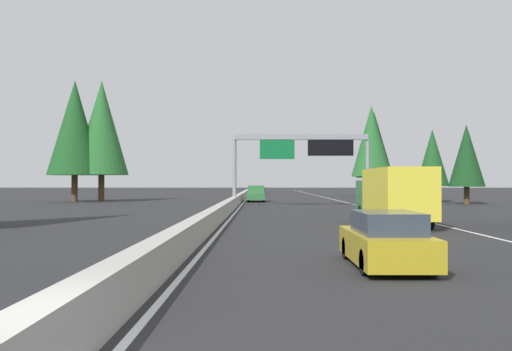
# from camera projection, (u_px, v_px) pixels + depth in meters

# --- Properties ---
(ground_plane) EXTENTS (320.00, 320.00, 0.00)m
(ground_plane) POSITION_uv_depth(u_px,v_px,m) (243.00, 201.00, 65.61)
(ground_plane) COLOR #262628
(median_barrier) EXTENTS (180.00, 0.56, 0.90)m
(median_barrier) POSITION_uv_depth(u_px,v_px,m) (245.00, 194.00, 85.62)
(median_barrier) COLOR #ADAAA3
(median_barrier) RESTS_ON ground
(shoulder_stripe_right) EXTENTS (160.00, 0.16, 0.01)m
(shoulder_stripe_right) POSITION_uv_depth(u_px,v_px,m) (328.00, 198.00, 75.51)
(shoulder_stripe_right) COLOR silver
(shoulder_stripe_right) RESTS_ON ground
(shoulder_stripe_median) EXTENTS (160.00, 0.16, 0.01)m
(shoulder_stripe_median) POSITION_uv_depth(u_px,v_px,m) (247.00, 198.00, 75.61)
(shoulder_stripe_median) COLOR silver
(shoulder_stripe_median) RESTS_ON ground
(sign_gantry_overhead) EXTENTS (0.50, 12.68, 6.68)m
(sign_gantry_overhead) POSITION_uv_depth(u_px,v_px,m) (303.00, 149.00, 50.12)
(sign_gantry_overhead) COLOR gray
(sign_gantry_overhead) RESTS_ON ground
(sedan_far_left) EXTENTS (4.40, 1.80, 1.47)m
(sedan_far_left) POSITION_uv_depth(u_px,v_px,m) (386.00, 241.00, 14.37)
(sedan_far_left) COLOR #AD931E
(sedan_far_left) RESTS_ON ground
(box_truck_near_center) EXTENTS (8.50, 2.40, 2.95)m
(box_truck_near_center) POSITION_uv_depth(u_px,v_px,m) (393.00, 194.00, 28.32)
(box_truck_near_center) COLOR gold
(box_truck_near_center) RESTS_ON ground
(pickup_far_center) EXTENTS (5.60, 2.00, 1.86)m
(pickup_far_center) POSITION_uv_depth(u_px,v_px,m) (256.00, 194.00, 62.77)
(pickup_far_center) COLOR #2D6B38
(pickup_far_center) RESTS_ON ground
(sedan_far_right) EXTENTS (4.40, 1.80, 1.47)m
(sedan_far_right) POSITION_uv_depth(u_px,v_px,m) (258.00, 190.00, 111.08)
(sedan_far_right) COLOR #AD931E
(sedan_far_right) RESTS_ON ground
(sedan_mid_right) EXTENTS (4.40, 1.80, 1.47)m
(sedan_mid_right) POSITION_uv_depth(u_px,v_px,m) (259.00, 191.00, 100.34)
(sedan_mid_right) COLOR black
(sedan_mid_right) RESTS_ON ground
(conifer_right_near) EXTENTS (3.59, 3.59, 8.15)m
(conifer_right_near) POSITION_uv_depth(u_px,v_px,m) (467.00, 156.00, 55.22)
(conifer_right_near) COLOR #4C3823
(conifer_right_near) RESTS_ON ground
(conifer_right_mid) EXTENTS (3.60, 3.60, 8.19)m
(conifer_right_mid) POSITION_uv_depth(u_px,v_px,m) (432.00, 158.00, 60.78)
(conifer_right_mid) COLOR #4C3823
(conifer_right_mid) RESTS_ON ground
(conifer_right_far) EXTENTS (6.28, 6.28, 14.27)m
(conifer_right_far) POSITION_uv_depth(u_px,v_px,m) (372.00, 141.00, 84.98)
(conifer_right_far) COLOR #4C3823
(conifer_right_far) RESTS_ON ground
(conifer_right_distant) EXTENTS (6.01, 6.01, 13.66)m
(conifer_right_distant) POSITION_uv_depth(u_px,v_px,m) (374.00, 145.00, 88.21)
(conifer_right_distant) COLOR #4C3823
(conifer_right_distant) RESTS_ON ground
(conifer_left_near) EXTENTS (6.21, 6.21, 14.10)m
(conifer_left_near) POSITION_uv_depth(u_px,v_px,m) (102.00, 128.00, 63.16)
(conifer_left_near) COLOR #4C3823
(conifer_left_near) RESTS_ON ground
(conifer_left_mid) EXTENTS (6.13, 6.13, 13.93)m
(conifer_left_mid) POSITION_uv_depth(u_px,v_px,m) (75.00, 128.00, 62.06)
(conifer_left_mid) COLOR #4C3823
(conifer_left_mid) RESTS_ON ground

